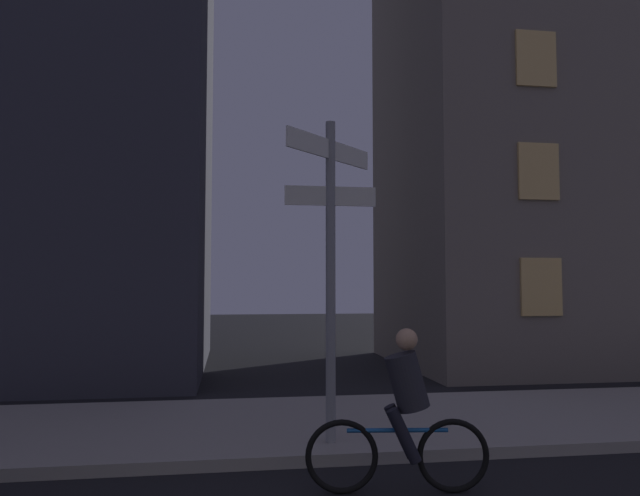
{
  "coord_description": "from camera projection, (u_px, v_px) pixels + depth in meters",
  "views": [
    {
      "loc": [
        -0.95,
        -1.41,
        2.04
      ],
      "look_at": [
        0.21,
        6.13,
        2.52
      ],
      "focal_mm": 33.35,
      "sensor_mm": 36.0,
      "label": 1
    }
  ],
  "objects": [
    {
      "name": "cyclist",
      "position": [
        402.0,
        416.0,
        5.86
      ],
      "size": [
        1.81,
        0.37,
        1.61
      ],
      "color": "black",
      "rests_on": "ground_plane"
    },
    {
      "name": "signpost",
      "position": [
        331.0,
        250.0,
        7.33
      ],
      "size": [
        1.23,
        1.23,
        3.94
      ],
      "color": "gray",
      "rests_on": "sidewalk_kerb"
    },
    {
      "name": "sidewalk_kerb",
      "position": [
        296.0,
        425.0,
        8.34
      ],
      "size": [
        40.0,
        3.48,
        0.14
      ],
      "primitive_type": "cube",
      "color": "#9E9991",
      "rests_on": "ground_plane"
    },
    {
      "name": "building_right_block",
      "position": [
        617.0,
        41.0,
        16.34
      ],
      "size": [
        12.35,
        6.13,
        17.5
      ],
      "color": "slate",
      "rests_on": "ground_plane"
    }
  ]
}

